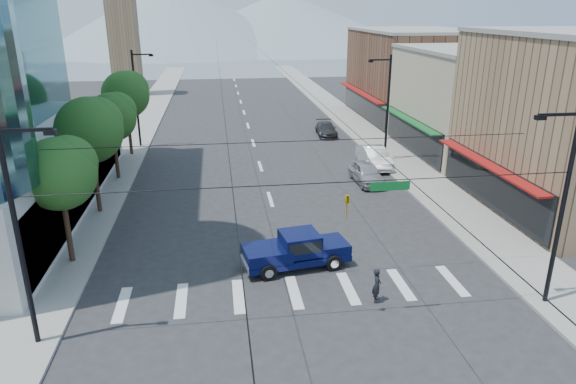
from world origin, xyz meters
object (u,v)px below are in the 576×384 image
Objects in this scene: pickup_truck at (296,250)px; parked_car_mid at (374,157)px; parked_car_near at (366,173)px; pedestrian at (377,285)px; parked_car_far at (326,129)px.

parked_car_mid is at bearing 51.66° from pickup_truck.
parked_car_near is at bearing 50.35° from pickup_truck.
pedestrian is at bearing -59.79° from pickup_truck.
pickup_truck is at bearing 53.07° from pedestrian.
parked_car_near is 0.99× the size of parked_car_far.
pickup_truck reaches higher than parked_car_near.
parked_car_mid is (6.04, 20.29, 0.03)m from pedestrian.
pickup_truck reaches higher than pedestrian.
parked_car_near is 4.33m from parked_car_mid.
parked_car_mid reaches higher than parked_car_near.
pedestrian is (3.11, -3.76, -0.15)m from pickup_truck.
pickup_truck is at bearing -101.32° from parked_car_far.
pedestrian is 0.35× the size of parked_car_far.
pickup_truck is 3.49× the size of pedestrian.
parked_car_far is at bearing 5.60° from pedestrian.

